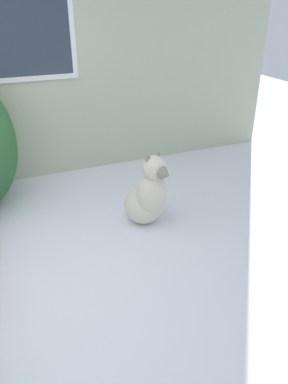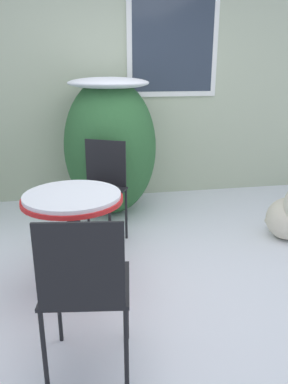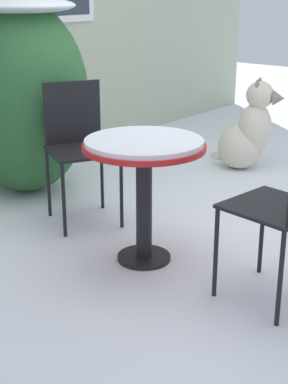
# 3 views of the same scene
# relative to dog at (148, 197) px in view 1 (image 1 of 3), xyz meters

# --- Properties ---
(ground_plane) EXTENTS (16.00, 16.00, 0.00)m
(ground_plane) POSITION_rel_dog_xyz_m (-1.41, -0.54, -0.31)
(ground_plane) COLOR white
(dog) EXTENTS (0.53, 0.63, 0.81)m
(dog) POSITION_rel_dog_xyz_m (0.00, 0.00, 0.00)
(dog) COLOR beige
(dog) RESTS_ON ground_plane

